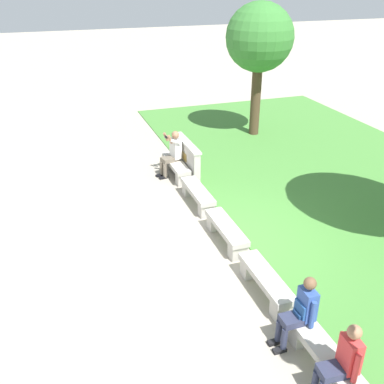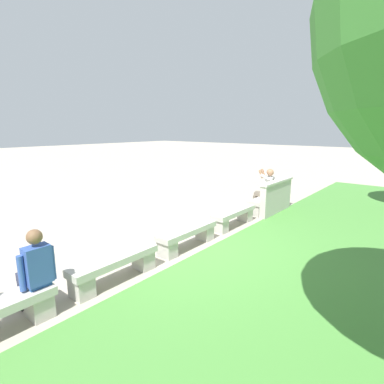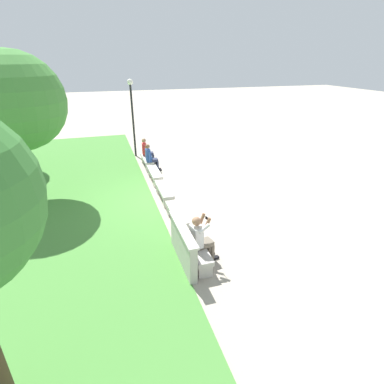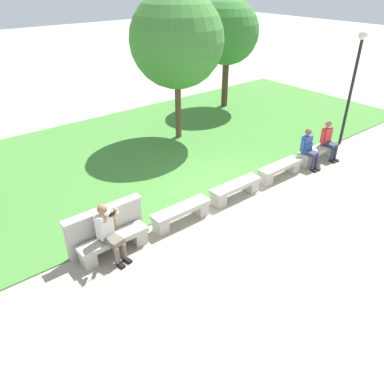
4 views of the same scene
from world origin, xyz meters
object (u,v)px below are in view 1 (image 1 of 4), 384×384
bench_far (266,282)px  person_distant (300,310)px  bench_end (325,357)px  backpack (303,311)px  bench_mid (226,231)px  bench_main (176,167)px  bench_near (198,194)px  person_companion (342,361)px  tree_left_background (260,39)px  person_photographer (172,151)px

bench_far → person_distant: person_distant is taller
bench_end → backpack: size_ratio=3.75×
bench_mid → backpack: 3.13m
bench_end → backpack: bearing=-179.2°
bench_main → bench_near: 1.88m
bench_mid → person_distant: (3.11, -0.07, 0.38)m
bench_main → bench_far: (5.63, 0.00, 0.00)m
person_companion → bench_mid: bearing=179.1°
person_distant → bench_far: bearing=176.9°
person_companion → person_distant: bearing=-180.0°
bench_near → bench_far: same height
bench_mid → person_companion: 4.20m
person_distant → bench_main: bearing=179.4°
person_distant → tree_left_background: (-9.48, 3.82, 2.66)m
bench_mid → bench_far: size_ratio=1.00×
bench_near → person_companion: size_ratio=1.27×
bench_mid → tree_left_background: (-6.37, 3.76, 3.05)m
bench_mid → person_companion: size_ratio=1.27×
bench_main → bench_near: same height
person_photographer → person_companion: size_ratio=1.05×
bench_near → person_photographer: size_ratio=1.22×
person_photographer → person_distant: size_ratio=1.05×
bench_mid → bench_main: bearing=180.0°
bench_far → person_companion: bearing=-1.6°
backpack → tree_left_background: tree_left_background is taller
bench_main → backpack: 6.88m
bench_near → person_photographer: 2.04m
person_distant → backpack: 0.07m
person_photographer → backpack: size_ratio=3.08×
tree_left_background → bench_mid: bearing=-30.5°
person_photographer → bench_end: bearing=0.6°
bench_end → bench_far: bearing=180.0°
bench_far → bench_main: bearing=180.0°
bench_end → person_distant: bearing=-174.1°
bench_end → person_companion: person_companion is taller
bench_far → person_photographer: (-5.75, -0.08, 0.45)m
bench_far → bench_mid: bearing=180.0°
bench_main → person_distant: size_ratio=1.27×
bench_end → tree_left_background: 11.22m
bench_near → bench_far: 3.76m
bench_main → bench_mid: 3.76m
bench_main → bench_mid: size_ratio=1.00×
bench_end → tree_left_background: (-10.13, 3.76, 3.05)m
bench_far → person_photographer: person_photographer is taller
bench_end → person_distant: person_distant is taller
bench_main → person_photographer: 0.47m
bench_mid → person_companion: (4.18, -0.07, 0.38)m
person_distant → tree_left_background: size_ratio=0.28×
bench_near → person_companion: 6.07m
person_distant → tree_left_background: bearing=158.0°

